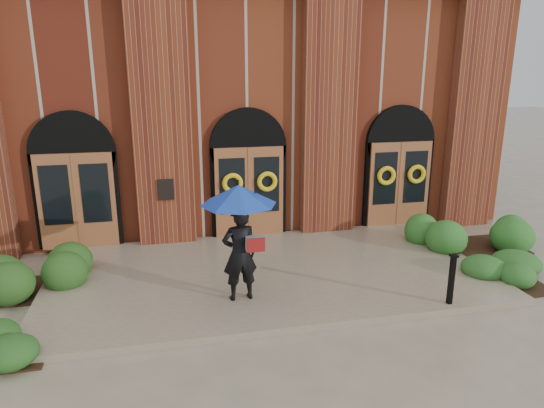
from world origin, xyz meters
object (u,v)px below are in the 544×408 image
object	(u,v)px
hedge_wall_left	(31,273)
hedge_wall_right	(455,234)
metal_post	(452,278)
man_with_umbrella	(239,220)

from	to	relation	value
hedge_wall_left	hedge_wall_right	world-z (taller)	hedge_wall_right
hedge_wall_left	hedge_wall_right	bearing A→B (deg)	1.39
metal_post	hedge_wall_left	distance (m)	8.82
man_with_umbrella	hedge_wall_left	size ratio (longest dim) A/B	0.74
metal_post	hedge_wall_right	size ratio (longest dim) A/B	0.30
metal_post	man_with_umbrella	bearing A→B (deg)	164.34
man_with_umbrella	hedge_wall_right	distance (m)	6.51
metal_post	hedge_wall_right	distance (m)	3.66
metal_post	hedge_wall_right	bearing A→B (deg)	56.13
man_with_umbrella	metal_post	bearing A→B (deg)	158.97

